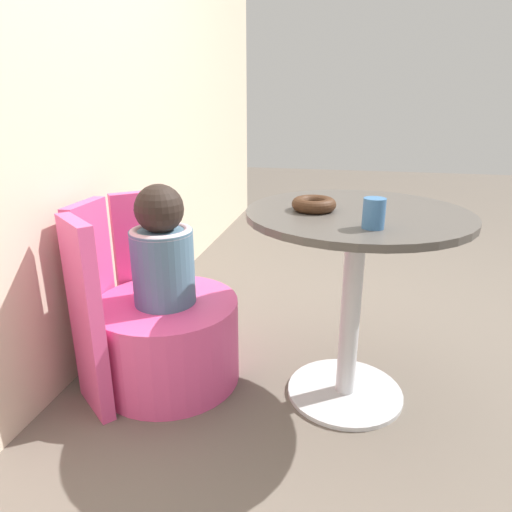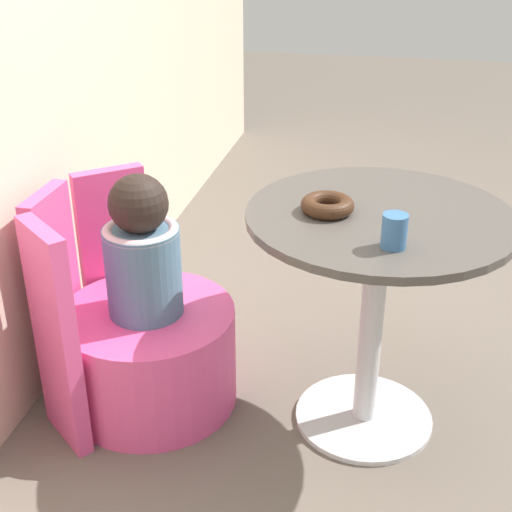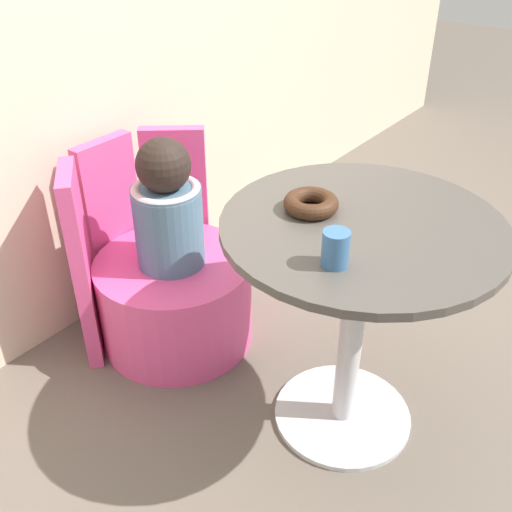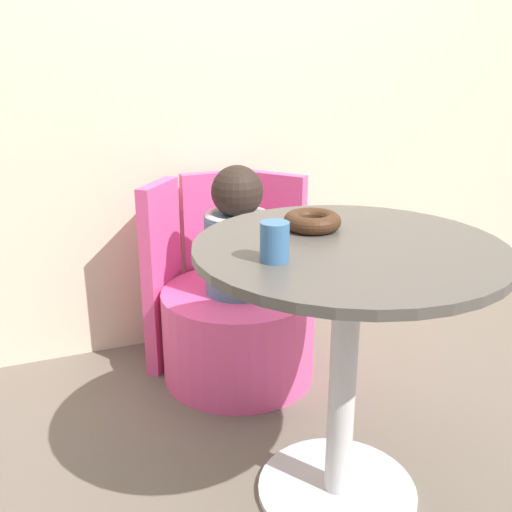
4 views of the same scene
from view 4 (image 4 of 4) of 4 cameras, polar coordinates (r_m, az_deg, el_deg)
The scene contains 8 objects.
ground_plane at distance 1.86m, azimuth 9.17°, elevation -20.90°, with size 12.00×12.00×0.00m, color #665B51.
back_wall at distance 2.45m, azimuth -3.41°, elevation 19.44°, with size 6.00×0.06×2.40m.
round_table at distance 1.54m, azimuth 8.63°, elevation -5.61°, with size 0.77×0.77×0.74m.
tub_chair at distance 2.27m, azimuth -1.66°, elevation -7.36°, with size 0.57×0.57×0.34m.
booth_backrest at distance 2.40m, azimuth -3.62°, elevation -0.92°, with size 0.67×0.24×0.73m.
child_figure at distance 2.13m, azimuth -1.76°, elevation 1.96°, with size 0.24×0.24×0.46m.
donut at distance 1.58m, azimuth 5.38°, elevation 3.34°, with size 0.15×0.15×0.04m.
cup at distance 1.33m, azimuth 1.79°, elevation 1.37°, with size 0.07×0.07×0.09m.
Camera 4 is at (-0.77, -1.20, 1.19)m, focal length 42.00 mm.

